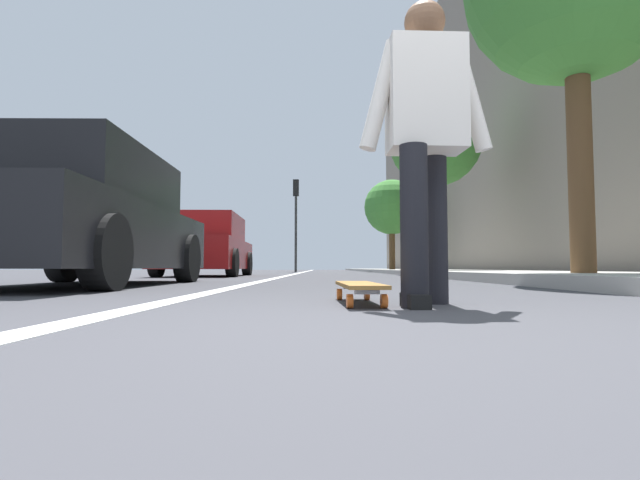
# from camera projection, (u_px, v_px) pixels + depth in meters

# --- Properties ---
(ground_plane) EXTENTS (80.00, 80.00, 0.00)m
(ground_plane) POSITION_uv_depth(u_px,v_px,m) (336.00, 276.00, 11.16)
(ground_plane) COLOR #38383D
(lane_stripe_white) EXTENTS (52.00, 0.16, 0.01)m
(lane_stripe_white) POSITION_uv_depth(u_px,v_px,m) (302.00, 272.00, 21.14)
(lane_stripe_white) COLOR silver
(lane_stripe_white) RESTS_ON ground
(sidewalk_curb) EXTENTS (52.00, 3.20, 0.13)m
(sidewalk_curb) POSITION_uv_depth(u_px,v_px,m) (416.00, 271.00, 19.13)
(sidewalk_curb) COLOR #9E9B93
(sidewalk_curb) RESTS_ON ground
(building_facade) EXTENTS (40.00, 1.20, 13.73)m
(building_facade) POSITION_uv_depth(u_px,v_px,m) (453.00, 133.00, 23.51)
(building_facade) COLOR slate
(building_facade) RESTS_ON ground
(skateboard) EXTENTS (0.85, 0.24, 0.11)m
(skateboard) POSITION_uv_depth(u_px,v_px,m) (359.00, 287.00, 2.64)
(skateboard) COLOR orange
(skateboard) RESTS_ON ground
(skater_person) EXTENTS (0.47, 0.72, 1.64)m
(skater_person) POSITION_uv_depth(u_px,v_px,m) (425.00, 130.00, 2.54)
(skater_person) COLOR black
(skater_person) RESTS_ON ground
(parked_car_near) EXTENTS (4.20, 1.99, 1.49)m
(parked_car_near) POSITION_uv_depth(u_px,v_px,m) (79.00, 221.00, 5.31)
(parked_car_near) COLOR black
(parked_car_near) RESTS_ON ground
(parked_car_mid) EXTENTS (4.11, 1.96, 1.47)m
(parked_car_mid) POSITION_uv_depth(u_px,v_px,m) (207.00, 247.00, 11.58)
(parked_car_mid) COLOR maroon
(parked_car_mid) RESTS_ON ground
(traffic_light) EXTENTS (0.33, 0.28, 4.52)m
(traffic_light) POSITION_uv_depth(u_px,v_px,m) (296.00, 208.00, 23.20)
(traffic_light) COLOR #2D2D2D
(traffic_light) RESTS_ON ground
(street_tree_mid) EXTENTS (2.75, 2.75, 5.38)m
(street_tree_mid) POSITION_uv_depth(u_px,v_px,m) (435.00, 141.00, 14.20)
(street_tree_mid) COLOR brown
(street_tree_mid) RESTS_ON ground
(street_tree_far) EXTENTS (2.67, 2.67, 4.50)m
(street_tree_far) POSITION_uv_depth(u_px,v_px,m) (392.00, 207.00, 23.12)
(street_tree_far) COLOR brown
(street_tree_far) RESTS_ON ground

